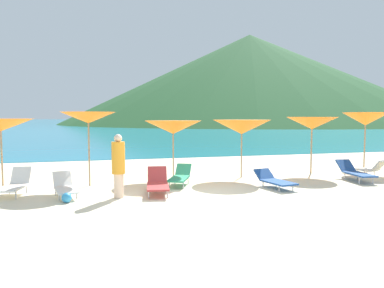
% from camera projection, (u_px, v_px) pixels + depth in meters
% --- Properties ---
extents(ground_plane, '(50.00, 100.00, 0.30)m').
position_uv_depth(ground_plane, '(145.00, 161.00, 19.31)').
color(ground_plane, beige).
extents(ocean_water, '(650.00, 440.00, 0.02)m').
position_uv_depth(ocean_water, '(99.00, 121.00, 230.54)').
color(ocean_water, teal).
rests_on(ocean_water, ground_plane).
extents(headland_hill, '(129.84, 129.84, 31.29)m').
position_uv_depth(headland_hill, '(249.00, 79.00, 127.40)').
color(headland_hill, '#235128').
rests_on(headland_hill, ground_plane).
extents(umbrella_1, '(2.04, 2.04, 2.14)m').
position_uv_depth(umbrella_1, '(1.00, 125.00, 11.34)').
color(umbrella_1, '#9E7F59').
rests_on(umbrella_1, ground_plane).
extents(umbrella_2, '(1.82, 1.82, 2.36)m').
position_uv_depth(umbrella_2, '(88.00, 118.00, 11.31)').
color(umbrella_2, '#9E7F59').
rests_on(umbrella_2, ground_plane).
extents(umbrella_3, '(2.22, 2.22, 2.07)m').
position_uv_depth(umbrella_3, '(173.00, 127.00, 12.65)').
color(umbrella_3, '#9E7F59').
rests_on(umbrella_3, ground_plane).
extents(umbrella_4, '(2.28, 2.28, 2.10)m').
position_uv_depth(umbrella_4, '(242.00, 127.00, 12.96)').
color(umbrella_4, '#9E7F59').
rests_on(umbrella_4, ground_plane).
extents(umbrella_5, '(2.07, 2.07, 2.20)m').
position_uv_depth(umbrella_5, '(312.00, 123.00, 13.83)').
color(umbrella_5, '#9E7F59').
rests_on(umbrella_5, ground_plane).
extents(umbrella_6, '(1.95, 1.95, 2.39)m').
position_uv_depth(umbrella_6, '(366.00, 119.00, 14.69)').
color(umbrella_6, '#9E7F59').
rests_on(umbrella_6, ground_plane).
extents(lounge_chair_1, '(0.79, 1.45, 0.73)m').
position_uv_depth(lounge_chair_1, '(15.00, 184.00, 10.06)').
color(lounge_chair_1, white).
rests_on(lounge_chair_1, ground_plane).
extents(lounge_chair_2, '(0.82, 1.66, 0.69)m').
position_uv_depth(lounge_chair_2, '(158.00, 183.00, 10.30)').
color(lounge_chair_2, '#A53333').
rests_on(lounge_chair_2, ground_plane).
extents(lounge_chair_3, '(0.86, 1.55, 0.52)m').
position_uv_depth(lounge_chair_3, '(274.00, 180.00, 11.12)').
color(lounge_chair_3, '#1E478C').
rests_on(lounge_chair_3, ground_plane).
extents(lounge_chair_4, '(0.81, 1.56, 0.60)m').
position_uv_depth(lounge_chair_4, '(65.00, 186.00, 9.99)').
color(lounge_chair_4, white).
rests_on(lounge_chair_4, ground_plane).
extents(lounge_chair_6, '(1.13, 1.66, 0.61)m').
position_uv_depth(lounge_chair_6, '(180.00, 176.00, 11.57)').
color(lounge_chair_6, '#268C66').
rests_on(lounge_chair_6, ground_plane).
extents(lounge_chair_7, '(0.94, 1.63, 0.64)m').
position_uv_depth(lounge_chair_7, '(365.00, 168.00, 13.56)').
color(lounge_chair_7, white).
rests_on(lounge_chair_7, ground_plane).
extents(lounge_chair_8, '(0.77, 1.76, 0.64)m').
position_uv_depth(lounge_chair_8, '(355.00, 171.00, 12.43)').
color(lounge_chair_8, '#1E478C').
rests_on(lounge_chair_8, ground_plane).
extents(beachgoer_2, '(0.36, 0.36, 1.73)m').
position_uv_depth(beachgoer_2, '(118.00, 165.00, 9.70)').
color(beachgoer_2, beige).
rests_on(beachgoer_2, ground_plane).
extents(beach_ball, '(0.26, 0.26, 0.26)m').
position_uv_depth(beach_ball, '(67.00, 198.00, 9.18)').
color(beach_ball, '#3399D8').
rests_on(beach_ball, ground_plane).
extents(cruise_ship, '(53.66, 12.29, 21.57)m').
position_uv_depth(cruise_ship, '(172.00, 108.00, 223.15)').
color(cruise_ship, silver).
rests_on(cruise_ship, ocean_water).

